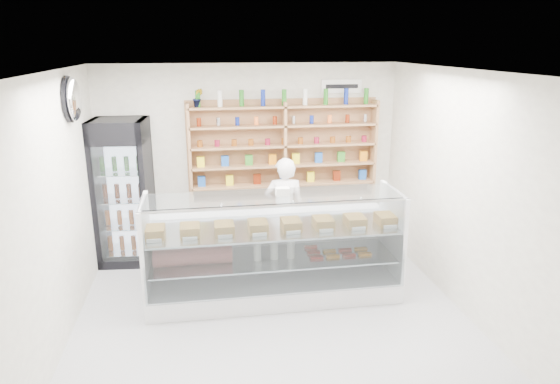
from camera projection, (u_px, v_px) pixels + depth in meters
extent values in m
plane|color=#ABABB0|center=(275.00, 325.00, 5.66)|extent=(5.00, 5.00, 0.00)
plane|color=white|center=(274.00, 72.00, 4.86)|extent=(5.00, 5.00, 0.00)
plane|color=silver|center=(250.00, 157.00, 7.63)|extent=(4.50, 0.00, 4.50)
plane|color=silver|center=(339.00, 343.00, 2.90)|extent=(4.50, 0.00, 4.50)
plane|color=silver|center=(49.00, 220.00, 4.91)|extent=(0.00, 5.00, 5.00)
plane|color=silver|center=(472.00, 198.00, 5.61)|extent=(0.00, 5.00, 5.00)
cube|color=white|center=(274.00, 287.00, 6.28)|extent=(3.09, 0.88, 0.26)
cube|color=white|center=(269.00, 241.00, 6.53)|extent=(3.09, 0.05, 0.65)
cube|color=silver|center=(274.00, 258.00, 6.16)|extent=(2.96, 0.77, 0.02)
cube|color=silver|center=(273.00, 229.00, 6.06)|extent=(3.03, 0.81, 0.02)
cube|color=silver|center=(279.00, 251.00, 5.69)|extent=(3.03, 0.12, 1.08)
cube|color=silver|center=(274.00, 196.00, 5.88)|extent=(3.03, 0.61, 0.01)
imported|color=white|center=(284.00, 211.00, 7.10)|extent=(0.61, 0.45, 1.56)
cube|color=black|center=(124.00, 192.00, 7.10)|extent=(0.81, 0.79, 2.08)
cube|color=#36053C|center=(117.00, 135.00, 6.53)|extent=(0.73, 0.09, 0.29)
cube|color=silver|center=(123.00, 206.00, 6.80)|extent=(0.63, 0.06, 1.64)
cube|color=#A47C4D|center=(190.00, 149.00, 7.28)|extent=(0.04, 0.28, 1.33)
cube|color=#A47C4D|center=(284.00, 146.00, 7.50)|extent=(0.04, 0.28, 1.33)
cube|color=#A47C4D|center=(373.00, 143.00, 7.71)|extent=(0.04, 0.28, 1.33)
cube|color=#A47C4D|center=(284.00, 184.00, 7.67)|extent=(2.80, 0.28, 0.03)
cube|color=#A47C4D|center=(284.00, 165.00, 7.58)|extent=(2.80, 0.28, 0.03)
cube|color=#A47C4D|center=(284.00, 145.00, 7.49)|extent=(2.80, 0.28, 0.03)
cube|color=#A47C4D|center=(284.00, 125.00, 7.41)|extent=(2.80, 0.28, 0.03)
cube|color=#A47C4D|center=(284.00, 106.00, 7.33)|extent=(2.80, 0.28, 0.03)
imported|color=#1E6626|center=(198.00, 98.00, 7.09)|extent=(0.15, 0.12, 0.27)
ellipsoid|color=silver|center=(73.00, 99.00, 5.76)|extent=(0.15, 0.50, 0.50)
cube|color=white|center=(342.00, 86.00, 7.51)|extent=(0.62, 0.03, 0.20)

